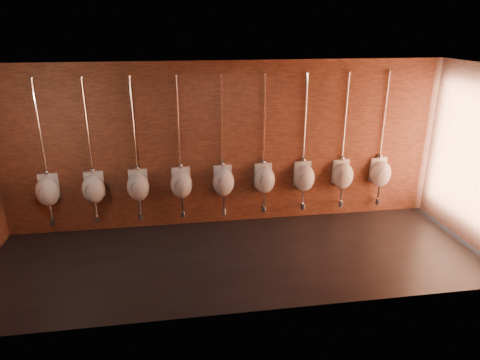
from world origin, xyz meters
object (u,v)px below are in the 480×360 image
object	(u,v)px
urinal_0	(48,191)
urinal_1	(93,188)
urinal_2	(138,186)
urinal_3	(181,184)
urinal_5	(264,179)
urinal_6	(304,177)
urinal_8	(380,173)
urinal_7	(343,175)
urinal_4	(223,181)

from	to	relation	value
urinal_0	urinal_1	distance (m)	0.82
urinal_2	urinal_3	distance (m)	0.82
urinal_2	urinal_5	distance (m)	2.45
urinal_6	urinal_8	distance (m)	1.63
urinal_3	urinal_7	bearing A→B (deg)	0.00
urinal_8	urinal_0	bearing A→B (deg)	180.00
urinal_1	urinal_3	bearing A→B (deg)	0.00
urinal_0	urinal_4	xyz separation A→B (m)	(3.26, 0.00, 0.00)
urinal_3	urinal_0	bearing A→B (deg)	180.00
urinal_2	urinal_4	world-z (taller)	same
urinal_2	urinal_4	size ratio (longest dim) A/B	1.00
urinal_4	urinal_8	distance (m)	3.26
urinal_6	urinal_7	world-z (taller)	same
urinal_2	urinal_8	world-z (taller)	same
urinal_3	urinal_8	distance (m)	4.08
urinal_5	urinal_6	bearing A→B (deg)	0.00
urinal_7	urinal_1	bearing A→B (deg)	180.00
urinal_4	urinal_0	bearing A→B (deg)	180.00
urinal_2	urinal_8	size ratio (longest dim) A/B	1.00
urinal_4	urinal_3	bearing A→B (deg)	180.00
urinal_2	urinal_4	distance (m)	1.63
urinal_3	urinal_4	bearing A→B (deg)	0.00
urinal_0	urinal_3	xyz separation A→B (m)	(2.45, 0.00, 0.00)
urinal_4	urinal_7	world-z (taller)	same
urinal_7	urinal_8	size ratio (longest dim) A/B	1.00
urinal_4	urinal_6	xyz separation A→B (m)	(1.63, 0.00, 0.00)
urinal_8	urinal_7	bearing A→B (deg)	180.00
urinal_3	urinal_1	bearing A→B (deg)	180.00
urinal_0	urinal_1	bearing A→B (deg)	0.00
urinal_1	urinal_6	bearing A→B (deg)	0.00
urinal_2	urinal_6	bearing A→B (deg)	0.00
urinal_6	urinal_8	world-z (taller)	same
urinal_4	urinal_5	distance (m)	0.82
urinal_1	urinal_2	world-z (taller)	same
urinal_6	urinal_7	xyz separation A→B (m)	(0.82, 0.00, 0.00)
urinal_7	urinal_0	bearing A→B (deg)	180.00
urinal_0	urinal_2	bearing A→B (deg)	0.00
urinal_0	urinal_3	world-z (taller)	same
urinal_4	urinal_2	bearing A→B (deg)	180.00
urinal_0	urinal_4	size ratio (longest dim) A/B	1.00
urinal_0	urinal_4	distance (m)	3.26
urinal_3	urinal_4	distance (m)	0.82
urinal_1	urinal_8	size ratio (longest dim) A/B	1.00
urinal_0	urinal_7	size ratio (longest dim) A/B	1.00
urinal_1	urinal_3	distance (m)	1.63
urinal_1	urinal_8	world-z (taller)	same
urinal_2	urinal_5	xyz separation A→B (m)	(2.45, 0.00, 0.00)
urinal_7	urinal_4	bearing A→B (deg)	180.00
urinal_6	urinal_3	bearing A→B (deg)	180.00
urinal_4	urinal_8	xyz separation A→B (m)	(3.26, 0.00, 0.00)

